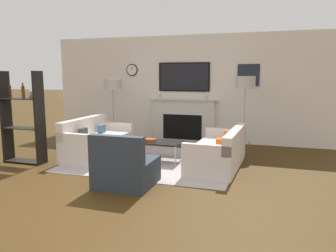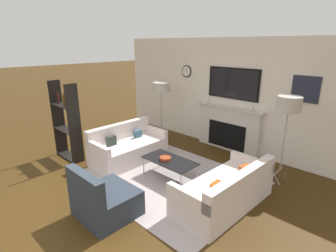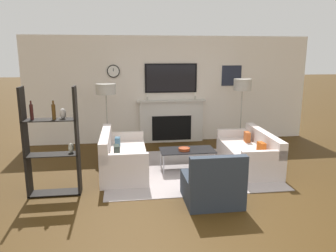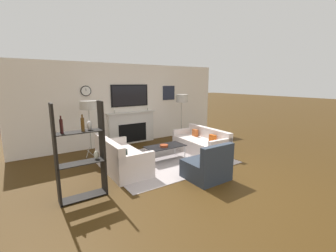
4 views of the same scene
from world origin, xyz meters
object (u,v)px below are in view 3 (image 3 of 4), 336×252
Objects in this scene: couch_left at (122,158)px; decorative_bowl at (184,149)px; couch_right at (249,154)px; shelf_unit at (53,143)px; floor_lamp_right at (243,85)px; floor_lamp_left at (106,90)px; armchair at (212,186)px; coffee_table at (187,151)px.

couch_left reaches higher than decorative_bowl.
couch_right is 1.03× the size of shelf_unit.
shelf_unit is at bearing -150.30° from floor_lamp_right.
floor_lamp_left is at bearing 102.72° from couch_left.
couch_left reaches higher than couch_right.
shelf_unit is (-0.76, -2.26, -0.60)m from floor_lamp_left.
floor_lamp_right reaches higher than armchair.
couch_right is at bearing -26.00° from floor_lamp_left.
decorative_bowl reaches higher than coffee_table.
armchair is 0.50× the size of floor_lamp_right.
couch_left reaches higher than coffee_table.
floor_lamp_left is 0.91× the size of shelf_unit.
armchair is 0.48× the size of shelf_unit.
floor_lamp_left reaches higher than armchair.
shelf_unit reaches higher than couch_left.
coffee_table is (-0.09, 1.55, 0.10)m from armchair.
couch_right is at bearing -0.02° from couch_left.
shelf_unit is (-2.30, -0.84, 0.43)m from decorative_bowl.
floor_lamp_left reaches higher than decorative_bowl.
couch_left is 1.23m from decorative_bowl.
decorative_bowl is (1.22, -0.02, 0.14)m from couch_left.
couch_left is at bearing 38.45° from shelf_unit.
shelf_unit is at bearing -141.55° from couch_left.
couch_right is at bearing -1.35° from coffee_table.
couch_right is 1.93m from armchair.
shelf_unit is at bearing -108.58° from floor_lamp_left.
shelf_unit is at bearing -159.45° from coffee_table.
coffee_table is at bearing 178.65° from couch_right.
floor_lamp_right is (1.61, 1.38, 1.14)m from coffee_table.
shelf_unit is (-1.08, -0.86, 0.58)m from couch_left.
couch_right is 1.91m from floor_lamp_right.
couch_left is 3.44m from floor_lamp_right.
shelf_unit is (-3.65, -0.86, 0.60)m from couch_right.
floor_lamp_right is (0.32, 1.41, 1.25)m from couch_right.
armchair is 0.52× the size of floor_lamp_left.
armchair reaches higher than decorative_bowl.
floor_lamp_left is at bearing 154.00° from couch_right.
couch_left is 1.29m from coffee_table.
armchair is at bearing -59.98° from floor_lamp_left.
floor_lamp_left is (-1.53, 1.43, 1.03)m from decorative_bowl.
armchair is 0.78× the size of coffee_table.
floor_lamp_left is 0.96× the size of floor_lamp_right.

